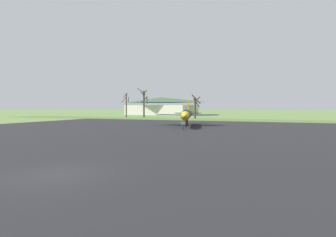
# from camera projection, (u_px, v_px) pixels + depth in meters

# --- Properties ---
(ground_plane) EXTENTS (600.00, 600.00, 0.00)m
(ground_plane) POSITION_uv_depth(u_px,v_px,m) (58.00, 175.00, 12.42)
(ground_plane) COLOR #607F42
(asphalt_apron) EXTENTS (73.98, 61.51, 0.05)m
(asphalt_apron) POSITION_uv_depth(u_px,v_px,m) (185.00, 135.00, 29.52)
(asphalt_apron) COLOR black
(asphalt_apron) RESTS_ON ground
(grass_verge_strip) EXTENTS (133.98, 12.00, 0.06)m
(grass_verge_strip) POSITION_uv_depth(u_px,v_px,m) (235.00, 120.00, 63.59)
(grass_verge_strip) COLOR #4F6E34
(grass_verge_strip) RESTS_ON ground
(jet_fighter_rear_center) EXTENTS (9.84, 14.08, 4.26)m
(jet_fighter_rear_center) POSITION_uv_depth(u_px,v_px,m) (187.00, 114.00, 42.72)
(jet_fighter_rear_center) COLOR #33383D
(jet_fighter_rear_center) RESTS_ON ground
(info_placard_rear_center) EXTENTS (0.60, 0.36, 1.03)m
(info_placard_rear_center) POSITION_uv_depth(u_px,v_px,m) (183.00, 126.00, 35.87)
(info_placard_rear_center) COLOR black
(info_placard_rear_center) RESTS_ON ground
(bare_tree_far_left) EXTENTS (2.42, 1.92, 7.28)m
(bare_tree_far_left) POSITION_uv_depth(u_px,v_px,m) (126.00, 104.00, 80.00)
(bare_tree_far_left) COLOR brown
(bare_tree_far_left) RESTS_ON ground
(bare_tree_left_of_center) EXTENTS (3.28, 3.30, 8.90)m
(bare_tree_left_of_center) POSITION_uv_depth(u_px,v_px,m) (144.00, 102.00, 82.46)
(bare_tree_left_of_center) COLOR #42382D
(bare_tree_left_of_center) RESTS_ON ground
(bare_tree_center) EXTENTS (2.55, 3.01, 6.35)m
(bare_tree_center) POSITION_uv_depth(u_px,v_px,m) (195.00, 106.00, 72.08)
(bare_tree_center) COLOR brown
(bare_tree_center) RESTS_ON ground
(visitor_building) EXTENTS (29.71, 18.07, 6.96)m
(visitor_building) POSITION_uv_depth(u_px,v_px,m) (161.00, 106.00, 107.53)
(visitor_building) COLOR beige
(visitor_building) RESTS_ON ground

